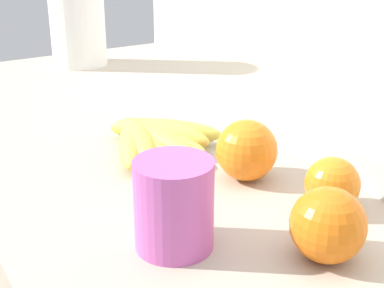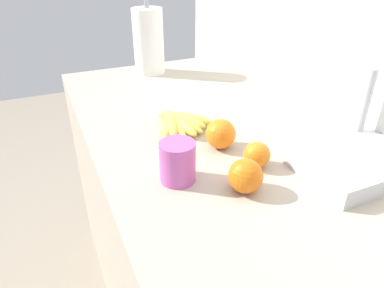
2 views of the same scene
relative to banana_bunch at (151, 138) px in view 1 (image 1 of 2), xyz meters
The scene contains 7 objects.
wall_back 0.56m from the banana_bunch, 84.68° to the left, with size 1.86×0.06×1.30m, color silver.
banana_bunch is the anchor object (origin of this frame).
orange_back_right 0.30m from the banana_bunch, 20.26° to the left, with size 0.07×0.07×0.07m, color orange.
orange_back_left 0.17m from the banana_bunch, 22.61° to the left, with size 0.08×0.08×0.08m, color orange.
orange_right 0.36m from the banana_bunch, ahead, with size 0.08×0.08×0.08m, color orange.
paper_towel_roll 0.58m from the banana_bunch, behind, with size 0.13×0.13×0.30m.
mug 0.28m from the banana_bunch, 21.55° to the right, with size 0.09×0.09×0.10m, color #BF56A7.
Camera 1 is at (0.67, -0.45, 1.23)m, focal length 52.33 mm.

